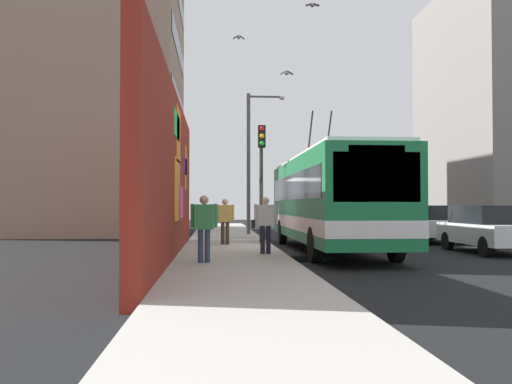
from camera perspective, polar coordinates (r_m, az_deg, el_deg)
name	(u,v)px	position (r m, az deg, el deg)	size (l,w,h in m)	color
ground_plane	(275,250)	(19.26, 1.98, -6.13)	(80.00, 80.00, 0.00)	black
sidewalk_slab	(229,248)	(19.15, -2.81, -5.93)	(48.00, 3.20, 0.15)	#ADA8A0
graffiti_wall	(172,177)	(15.75, -8.85, 1.56)	(15.16, 0.32, 4.79)	maroon
building_far_left	(93,83)	(33.40, -16.77, 10.85)	(11.53, 9.87, 17.28)	gray
city_bus	(328,199)	(18.92, 7.59, -0.68)	(11.38, 2.57, 5.06)	#19723F
parked_car_white	(489,228)	(19.72, 23.22, -3.48)	(4.15, 1.87, 1.58)	white
parked_car_silver	(426,223)	(24.66, 17.38, -3.08)	(4.71, 1.92, 1.58)	#B7B7BC
parked_car_dark_gray	(381,219)	(30.61, 13.01, -2.77)	(4.48, 1.88, 1.58)	#38383D
pedestrian_midblock	(225,218)	(19.98, -3.26, -2.71)	(0.22, 0.67, 1.67)	#3F3326
pedestrian_near_wall	(204,223)	(13.74, -5.47, -3.25)	(0.23, 0.68, 1.69)	#2D3F59
pedestrian_at_curb	(265,220)	(16.14, 0.97, -3.00)	(0.23, 0.75, 1.68)	#1E1E2D
traffic_light	(261,164)	(20.62, 0.58, 2.95)	(0.49, 0.28, 4.49)	#2D382D
street_lamp	(253,153)	(27.07, -0.35, 4.07)	(0.44, 1.90, 7.01)	#4C4C51
flying_pigeons	(277,39)	(23.67, 2.27, 15.77)	(3.53, 3.37, 2.89)	slate
curbside_puddle	(307,259)	(16.19, 5.36, -7.02)	(1.93, 1.93, 0.00)	black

